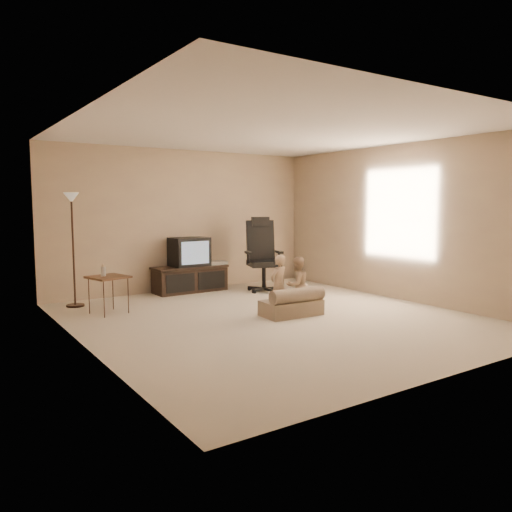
# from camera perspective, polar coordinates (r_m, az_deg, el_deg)

# --- Properties ---
(floor) EXTENTS (5.50, 5.50, 0.00)m
(floor) POSITION_cam_1_polar(r_m,az_deg,el_deg) (6.84, 1.95, -7.11)
(floor) COLOR beige
(floor) RESTS_ON ground
(room_shell) EXTENTS (5.50, 5.50, 5.50)m
(room_shell) POSITION_cam_1_polar(r_m,az_deg,el_deg) (6.66, 1.99, 5.73)
(room_shell) COLOR white
(room_shell) RESTS_ON floor
(tv_stand) EXTENTS (1.35, 0.53, 0.96)m
(tv_stand) POSITION_cam_1_polar(r_m,az_deg,el_deg) (8.87, -7.53, -1.51)
(tv_stand) COLOR black
(tv_stand) RESTS_ON floor
(office_chair) EXTENTS (0.77, 0.79, 1.31)m
(office_chair) POSITION_cam_1_polar(r_m,az_deg,el_deg) (8.87, 0.77, -0.98)
(office_chair) COLOR black
(office_chair) RESTS_ON floor
(side_table) EXTENTS (0.59, 0.59, 0.72)m
(side_table) POSITION_cam_1_polar(r_m,az_deg,el_deg) (7.33, -16.59, -2.35)
(side_table) COLOR brown
(side_table) RESTS_ON floor
(floor_lamp) EXTENTS (0.27, 0.27, 1.72)m
(floor_lamp) POSITION_cam_1_polar(r_m,az_deg,el_deg) (7.93, -20.26, 3.48)
(floor_lamp) COLOR #301E15
(floor_lamp) RESTS_ON floor
(child_sofa) EXTENTS (0.85, 0.51, 0.40)m
(child_sofa) POSITION_cam_1_polar(r_m,az_deg,el_deg) (6.95, 4.23, -5.52)
(child_sofa) COLOR gray
(child_sofa) RESTS_ON floor
(toddler_left) EXTENTS (0.36, 0.30, 0.84)m
(toddler_left) POSITION_cam_1_polar(r_m,az_deg,el_deg) (6.97, 2.60, -3.31)
(toddler_left) COLOR tan
(toddler_left) RESTS_ON floor
(toddler_right) EXTENTS (0.41, 0.26, 0.80)m
(toddler_right) POSITION_cam_1_polar(r_m,az_deg,el_deg) (7.13, 4.72, -3.30)
(toddler_right) COLOR tan
(toddler_right) RESTS_ON floor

